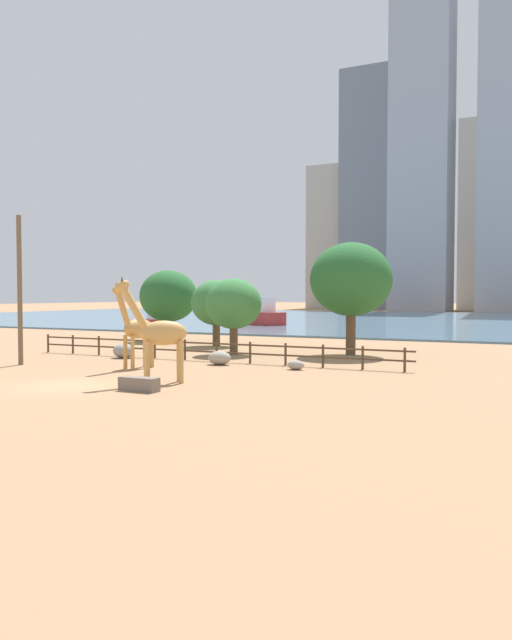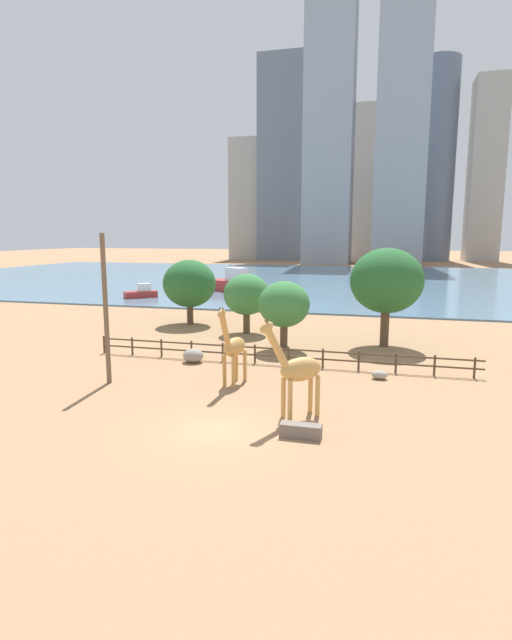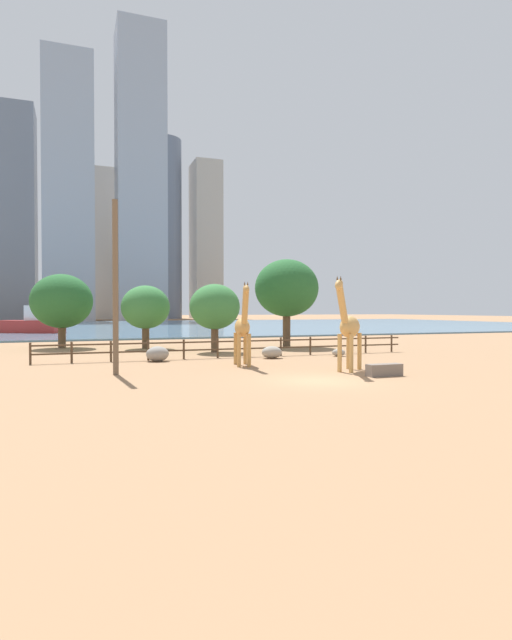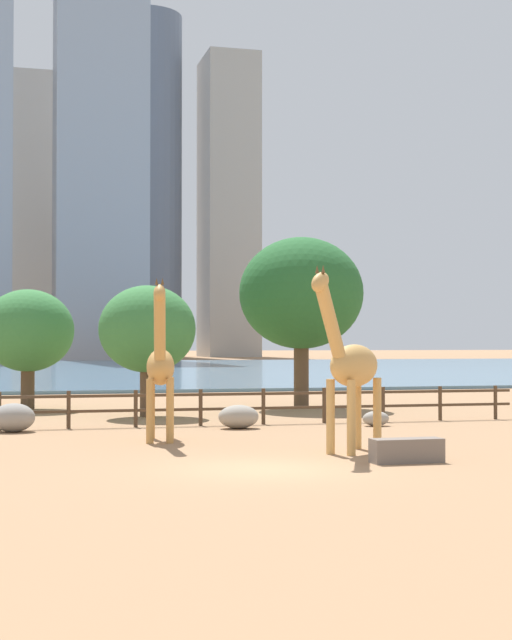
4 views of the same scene
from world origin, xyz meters
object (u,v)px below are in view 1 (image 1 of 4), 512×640
Objects in this scene: feeding_trough at (139,384)px; tree_right_tall at (234,304)px; boat_sailboat at (150,321)px; tree_left_small at (216,303)px; boulder_by_pole at (124,351)px; giraffe_tall at (136,328)px; tree_left_large at (351,280)px; utility_pole at (20,290)px; tree_center_broad at (168,296)px; giraffe_companion at (159,333)px; boulder_near_fence at (219,358)px; boat_ferry at (259,315)px; boulder_small at (296,365)px.

tree_right_tall is at bearing 104.37° from feeding_trough.
tree_right_tall is 35.48m from boat_sailboat.
tree_left_small is (-8.68, 21.69, 3.15)m from feeding_trough.
boat_sailboat reaches higher than boulder_by_pole.
giraffe_tall is 0.63× the size of tree_left_large.
utility_pole reaches higher than tree_center_broad.
tree_left_small is at bearing 77.54° from utility_pole.
giraffe_tall is at bearing -85.58° from giraffe_companion.
giraffe_companion is 0.94× the size of tree_left_small.
giraffe_tall is 0.55× the size of utility_pole.
tree_center_broad is (-10.17, 18.09, 1.73)m from giraffe_tall.
feeding_trough is 0.29× the size of tree_center_broad.
utility_pole is at bearing -153.81° from boulder_near_fence.
boat_sailboat is at bearing 135.17° from tree_right_tall.
boulder_by_pole is 14.33m from feeding_trough.
giraffe_tall is 6.21m from giraffe_companion.
tree_left_small is at bearing -156.73° from giraffe_tall.
tree_left_small is (-3.55, 15.08, 1.21)m from giraffe_tall.
boat_sailboat is at bearing 74.73° from boat_ferry.
tree_center_broad is 7.30m from tree_left_small.
tree_center_broad reaches higher than giraffe_companion.
boulder_by_pole is 0.33× the size of boat_sailboat.
utility_pole is 1.67× the size of tree_right_tall.
giraffe_tall is at bearing -76.76° from tree_left_small.
giraffe_companion reaches higher than boulder_near_fence.
boat_ferry is at bearing 98.71° from utility_pole.
boulder_near_fence is at bearing -47.13° from tree_center_broad.
giraffe_tall is 0.97× the size of giraffe_companion.
tree_left_small is (-8.07, 19.33, 1.10)m from giraffe_companion.
boulder_by_pole is 42.03m from boat_ferry.
boulder_near_fence is (3.27, 3.60, -1.84)m from giraffe_tall.
tree_left_large reaches higher than feeding_trough.
tree_left_large reaches higher than boulder_near_fence.
utility_pole reaches higher than boulder_near_fence.
tree_right_tall is at bearing 141.27° from boat_ferry.
boulder_by_pole is 1.48× the size of boulder_small.
tree_center_broad is 1.19× the size of tree_left_small.
boulder_by_pole is at bearing 80.52° from boat_sailboat.
tree_right_tall is (-2.31, 6.04, 3.06)m from boulder_near_fence.
tree_right_tall is at bearing 46.06° from boulder_by_pole.
boulder_by_pole is at bearing -86.40° from giraffe_companion.
giraffe_companion reaches higher than boulder_small.
utility_pole is at bearing -117.20° from boulder_by_pole.
giraffe_tall is 20.82m from tree_center_broad.
boulder_near_fence is 11.51m from tree_left_large.
boulder_near_fence is at bearing 100.30° from feeding_trough.
boulder_small is (15.44, 4.93, -4.11)m from utility_pole.
boat_sailboat is (-20.58, 19.50, -2.60)m from tree_left_small.
boulder_small is at bearing -40.81° from tree_right_tall.
tree_right_tall is at bearing 92.47° from boat_sailboat.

